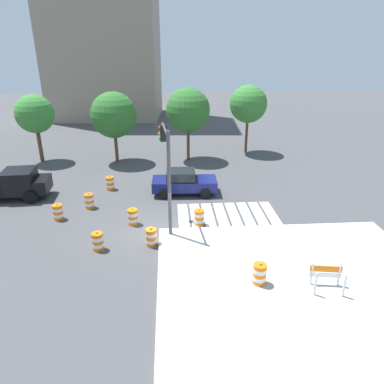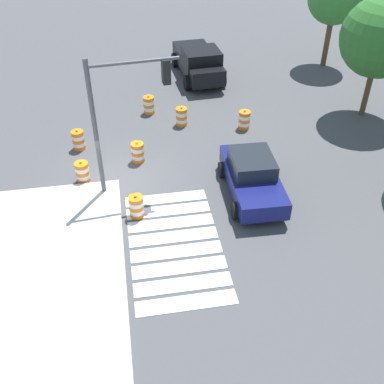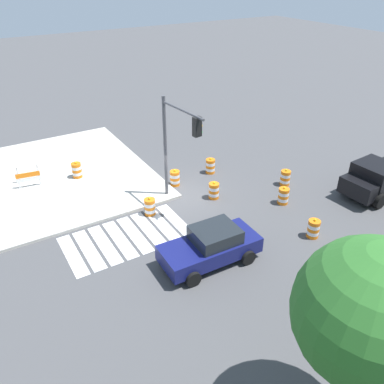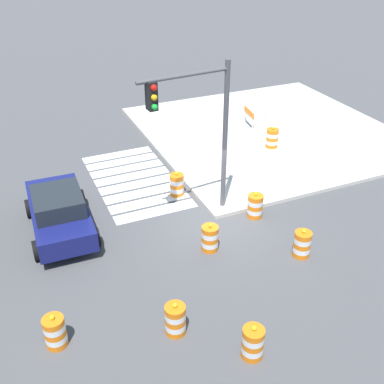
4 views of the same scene
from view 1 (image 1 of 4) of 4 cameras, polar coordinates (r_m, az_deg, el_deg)
ground_plane at (r=19.61m, az=-5.21°, el=-6.22°), size 120.00×120.00×0.00m
sidewalk_corner at (r=15.54m, az=17.98°, el=-15.67°), size 12.00×12.00×0.15m
crosswalk_stripes at (r=21.46m, az=5.63°, el=-3.54°), size 5.85×3.20×0.02m
sports_car at (r=24.05m, az=-1.34°, el=1.61°), size 4.36×2.25×1.63m
pickup_truck at (r=26.01m, az=-26.88°, el=1.09°), size 5.27×2.63×1.92m
traffic_barrel_near_corner at (r=25.47m, az=-12.93°, el=1.37°), size 0.56×0.56×1.02m
traffic_barrel_crosswalk_end at (r=22.01m, az=-20.60°, el=-3.01°), size 0.56×0.56×1.02m
traffic_barrel_median_near at (r=18.15m, az=-6.52°, el=-7.17°), size 0.56×0.56×1.02m
traffic_barrel_median_far at (r=19.99m, az=1.16°, el=-4.07°), size 0.56×0.56×1.02m
traffic_barrel_far_curb at (r=18.29m, az=-14.79°, el=-7.60°), size 0.56×0.56×1.02m
traffic_barrel_lane_center at (r=22.93m, az=-16.06°, el=-1.38°), size 0.56×0.56×1.02m
traffic_barrel_opposite_curb at (r=20.33m, az=-9.42°, el=-3.91°), size 0.56×0.56×1.02m
traffic_barrel_on_sidewalk at (r=15.44m, az=10.74°, el=-12.69°), size 0.56×0.56×1.02m
construction_barricade at (r=15.89m, az=20.65°, el=-12.27°), size 1.34×0.96×1.00m
traffic_light_pole at (r=18.56m, az=-4.11°, el=5.26°), size 0.63×3.28×5.50m
street_tree_streetside_near at (r=30.65m, az=-12.40°, el=11.89°), size 3.76×3.76×5.90m
street_tree_streetside_mid at (r=32.75m, az=-23.78°, el=11.29°), size 3.14×3.14×5.66m
street_tree_streetside_far at (r=33.15m, az=8.97°, el=13.68°), size 3.33×3.33×6.13m
street_tree_corner_lot at (r=30.59m, az=-0.63°, el=12.90°), size 3.69×3.69×6.14m
office_building_far at (r=51.99m, az=-14.48°, el=27.33°), size 14.64×10.92×28.61m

